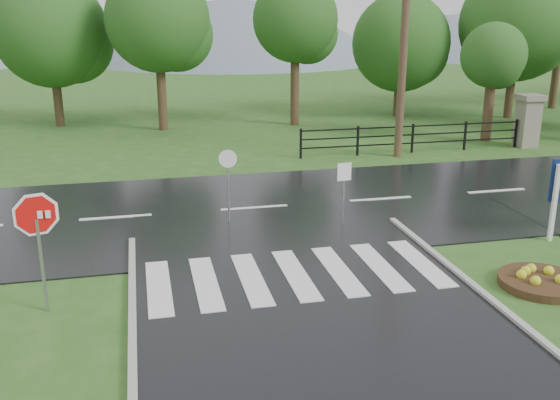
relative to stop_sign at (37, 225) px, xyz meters
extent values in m
cube|color=black|center=(5.19, 5.48, -1.80)|extent=(90.00, 8.00, 0.04)
cube|color=silver|center=(2.19, 0.48, -1.74)|extent=(0.50, 2.80, 0.02)
cube|color=silver|center=(3.19, 0.48, -1.74)|extent=(0.50, 2.80, 0.02)
cube|color=silver|center=(4.19, 0.48, -1.74)|extent=(0.50, 2.80, 0.02)
cube|color=silver|center=(5.19, 0.48, -1.74)|extent=(0.50, 2.80, 0.02)
cube|color=silver|center=(6.19, 0.48, -1.74)|extent=(0.50, 2.80, 0.02)
cube|color=silver|center=(7.19, 0.48, -1.74)|extent=(0.50, 2.80, 0.02)
cube|color=silver|center=(8.19, 0.48, -1.74)|extent=(0.50, 2.80, 0.02)
cube|color=gray|center=(18.19, 11.48, -0.80)|extent=(0.80, 0.80, 2.00)
cube|color=#6B6659|center=(18.19, 11.48, 0.32)|extent=(1.00, 1.00, 0.24)
cube|color=black|center=(12.94, 11.48, -1.40)|extent=(9.50, 0.05, 0.05)
cube|color=black|center=(12.94, 11.48, -1.05)|extent=(9.50, 0.05, 0.05)
cube|color=black|center=(12.94, 11.48, -0.70)|extent=(9.50, 0.05, 0.05)
cube|color=black|center=(8.19, 11.48, -1.20)|extent=(0.08, 0.08, 1.20)
cube|color=black|center=(17.69, 11.48, -1.20)|extent=(0.08, 0.08, 1.20)
sphere|color=slate|center=(13.19, 60.48, -19.08)|extent=(48.00, 48.00, 48.00)
sphere|color=slate|center=(41.19, 60.48, -14.76)|extent=(36.00, 36.00, 36.00)
cube|color=#939399|center=(0.00, 0.00, -0.85)|extent=(0.06, 0.06, 1.91)
cylinder|color=white|center=(0.00, 0.01, 0.20)|extent=(1.10, 0.35, 1.15)
cylinder|color=red|center=(0.00, 0.00, 0.20)|extent=(0.96, 0.31, 1.00)
cube|color=silver|center=(12.13, 1.22, -0.79)|extent=(0.11, 0.11, 2.02)
cylinder|color=#332111|center=(10.23, -1.17, -1.71)|extent=(1.82, 1.82, 0.18)
cube|color=#939399|center=(7.28, 3.46, -0.96)|extent=(0.04, 0.04, 1.68)
cube|color=white|center=(7.28, 3.44, -0.26)|extent=(0.40, 0.06, 0.49)
cylinder|color=#939399|center=(4.27, 4.30, -0.82)|extent=(0.06, 0.06, 1.97)
cylinder|color=white|center=(4.27, 4.28, 0.07)|extent=(0.49, 0.12, 0.49)
cylinder|color=#473523|center=(12.10, 10.98, 2.86)|extent=(0.31, 0.31, 9.33)
cylinder|color=#3D2B1C|center=(17.19, 12.98, -0.23)|extent=(0.43, 0.43, 3.14)
sphere|color=#1F4E18|center=(17.19, 12.98, 1.97)|extent=(2.82, 2.82, 2.82)
camera|label=1|loc=(2.01, -11.89, 3.94)|focal=40.00mm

